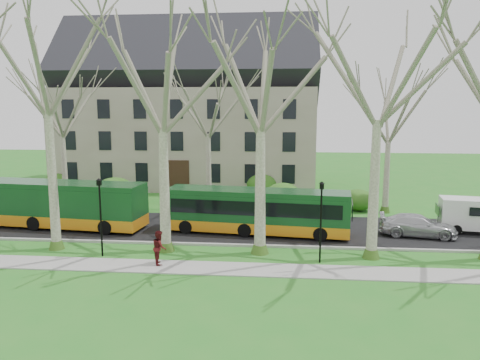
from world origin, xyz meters
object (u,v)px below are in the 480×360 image
(sedan, at_px, (418,225))
(pedestrian_b, at_px, (159,247))
(bus_lead, at_px, (52,204))
(bus_follow, at_px, (257,211))

(sedan, distance_m, pedestrian_b, 16.48)
(sedan, xyz_separation_m, pedestrian_b, (-15.03, -6.75, 0.21))
(bus_lead, relative_size, sedan, 2.72)
(bus_lead, bearing_deg, bus_follow, 4.85)
(pedestrian_b, bearing_deg, sedan, -86.31)
(bus_lead, height_order, bus_follow, bus_lead)
(bus_lead, distance_m, sedan, 24.35)
(bus_follow, relative_size, pedestrian_b, 6.59)
(bus_lead, distance_m, pedestrian_b, 11.61)
(bus_follow, bearing_deg, bus_lead, -174.84)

